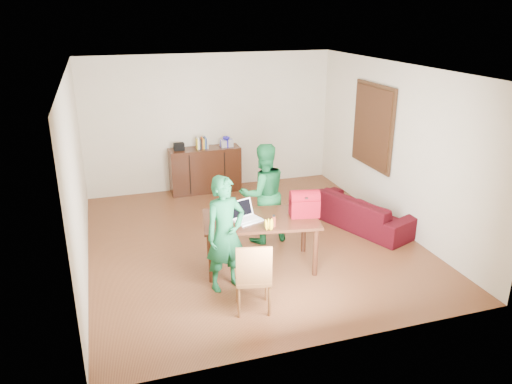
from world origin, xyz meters
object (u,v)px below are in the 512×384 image
object	(u,v)px
person_near	(225,234)
laptop	(248,218)
table	(260,224)
chair	(253,290)
sofa	(362,211)
person_far	(263,193)
bottle	(274,221)
red_bag	(304,206)

from	to	relation	value
person_near	laptop	bearing A→B (deg)	25.17
table	chair	bearing A→B (deg)	-102.39
table	chair	size ratio (longest dim) A/B	1.85
chair	sofa	size ratio (longest dim) A/B	0.50
person_far	sofa	world-z (taller)	person_far
table	sofa	distance (m)	2.26
person_far	laptop	xyz separation A→B (m)	(-0.50, -0.85, -0.00)
person_far	sofa	bearing A→B (deg)	176.05
bottle	red_bag	bearing A→B (deg)	22.81
person_far	sofa	distance (m)	1.84
red_bag	sofa	bearing A→B (deg)	42.89
chair	sofa	xyz separation A→B (m)	(2.50, 1.85, 0.00)
chair	sofa	bearing A→B (deg)	48.85
laptop	bottle	bearing A→B (deg)	-65.21
chair	red_bag	size ratio (longest dim) A/B	2.30
person_near	person_far	distance (m)	1.52
person_near	bottle	size ratio (longest dim) A/B	9.24
laptop	red_bag	xyz separation A→B (m)	(0.81, -0.06, 0.10)
red_bag	laptop	bearing A→B (deg)	-173.37
laptop	sofa	size ratio (longest dim) A/B	0.23
chair	person_far	size ratio (longest dim) A/B	0.59
person_near	person_far	world-z (taller)	person_far
person_far	table	bearing A→B (deg)	64.78
table	sofa	bearing A→B (deg)	31.60
chair	bottle	xyz separation A→B (m)	(0.51, 0.70, 0.56)
person_near	sofa	bearing A→B (deg)	8.34
laptop	red_bag	world-z (taller)	red_bag
red_bag	sofa	xyz separation A→B (m)	(1.46, 0.92, -0.62)
bottle	laptop	bearing A→B (deg)	134.00
person_far	red_bag	world-z (taller)	person_far
laptop	red_bag	bearing A→B (deg)	-23.30
chair	laptop	distance (m)	1.14
person_far	person_near	bearing A→B (deg)	48.70
chair	red_bag	distance (m)	1.53
person_near	person_far	xyz separation A→B (m)	(0.92, 1.22, 0.02)
table	person_far	xyz separation A→B (m)	(0.31, 0.80, 0.14)
person_far	bottle	size ratio (longest dim) A/B	9.48
chair	person_near	size ratio (longest dim) A/B	0.60
table	person_near	bearing A→B (deg)	-135.49
table	person_far	size ratio (longest dim) A/B	1.08
laptop	sofa	xyz separation A→B (m)	(2.26, 0.86, -0.52)
chair	sofa	distance (m)	3.11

